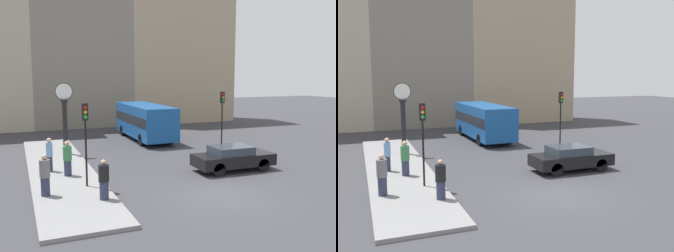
% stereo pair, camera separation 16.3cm
% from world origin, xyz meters
% --- Properties ---
extents(ground_plane, '(120.00, 120.00, 0.00)m').
position_xyz_m(ground_plane, '(0.00, 0.00, 0.00)').
color(ground_plane, '#38383D').
extents(sidewalk_corner, '(3.21, 18.17, 0.16)m').
position_xyz_m(sidewalk_corner, '(-5.90, 7.08, 0.08)').
color(sidewalk_corner, gray).
rests_on(sidewalk_corner, ground_plane).
extents(building_row, '(29.41, 5.00, 19.79)m').
position_xyz_m(building_row, '(-0.21, 24.97, 8.66)').
color(building_row, '#B7A88E').
rests_on(building_row, ground_plane).
extents(sedan_car, '(4.33, 1.81, 1.35)m').
position_xyz_m(sedan_car, '(2.73, 3.54, 0.70)').
color(sedan_car, black).
rests_on(sedan_car, ground_plane).
extents(bus_distant, '(2.54, 8.15, 2.77)m').
position_xyz_m(bus_distant, '(1.52, 14.61, 1.58)').
color(bus_distant, '#195199').
rests_on(bus_distant, ground_plane).
extents(traffic_light_near, '(0.26, 0.24, 3.73)m').
position_xyz_m(traffic_light_near, '(-5.15, 3.11, 2.83)').
color(traffic_light_near, black).
rests_on(traffic_light_near, sidewalk_corner).
extents(traffic_light_far, '(0.26, 0.24, 3.99)m').
position_xyz_m(traffic_light_far, '(5.08, 8.72, 2.84)').
color(traffic_light_far, black).
rests_on(traffic_light_far, ground_plane).
extents(street_clock, '(1.07, 0.38, 4.48)m').
position_xyz_m(street_clock, '(-5.13, 10.60, 2.46)').
color(street_clock, black).
rests_on(street_clock, sidewalk_corner).
extents(pedestrian_blue_stripe, '(0.33, 0.33, 1.76)m').
position_xyz_m(pedestrian_blue_stripe, '(-6.45, 6.47, 1.05)').
color(pedestrian_blue_stripe, '#2D334C').
rests_on(pedestrian_blue_stripe, sidewalk_corner).
extents(pedestrian_black_jacket, '(0.43, 0.43, 1.63)m').
position_xyz_m(pedestrian_black_jacket, '(-4.84, 1.04, 0.95)').
color(pedestrian_black_jacket, '#2D334C').
rests_on(pedestrian_black_jacket, sidewalk_corner).
extents(pedestrian_grey_jacket, '(0.43, 0.43, 1.74)m').
position_xyz_m(pedestrian_grey_jacket, '(-6.98, 2.41, 1.01)').
color(pedestrian_grey_jacket, '#2D334C').
rests_on(pedestrian_grey_jacket, sidewalk_corner).
extents(pedestrian_green_hoodie, '(0.43, 0.43, 1.75)m').
position_xyz_m(pedestrian_green_hoodie, '(-5.70, 5.25, 1.02)').
color(pedestrian_green_hoodie, '#2D334C').
rests_on(pedestrian_green_hoodie, sidewalk_corner).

